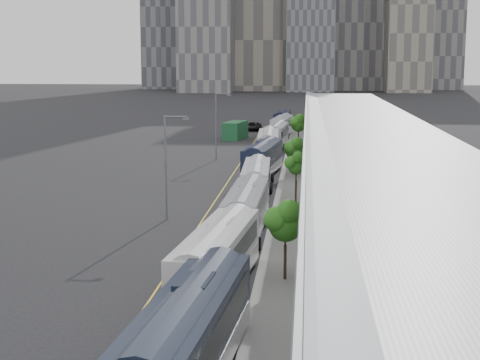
# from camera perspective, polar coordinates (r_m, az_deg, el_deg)

# --- Properties ---
(sidewalk) EXTENTS (10.00, 170.00, 0.12)m
(sidewalk) POSITION_cam_1_polar(r_m,az_deg,el_deg) (63.18, 6.97, -2.63)
(sidewalk) COLOR gray
(sidewalk) RESTS_ON ground
(lane_line) EXTENTS (0.12, 160.00, 0.02)m
(lane_line) POSITION_cam_1_polar(r_m,az_deg,el_deg) (63.72, -2.52, -2.51)
(lane_line) COLOR gold
(lane_line) RESTS_ON ground
(depot) EXTENTS (12.45, 160.40, 7.20)m
(depot) POSITION_cam_1_polar(r_m,az_deg,el_deg) (62.82, 10.67, 0.42)
(depot) COLOR gray
(depot) RESTS_ON ground
(bus_1) EXTENTS (3.85, 14.02, 4.05)m
(bus_1) POSITION_cam_1_polar(r_m,az_deg,el_deg) (30.05, -4.00, -12.80)
(bus_1) COLOR black
(bus_1) RESTS_ON ground
(bus_2) EXTENTS (3.82, 13.36, 3.85)m
(bus_2) POSITION_cam_1_polar(r_m,az_deg,el_deg) (41.67, -1.77, -6.57)
(bus_2) COLOR silver
(bus_2) RESTS_ON ground
(bus_3) EXTENTS (2.82, 12.62, 3.68)m
(bus_3) POSITION_cam_1_polar(r_m,az_deg,el_deg) (55.24, 0.48, -2.70)
(bus_3) COLOR gray
(bus_3) RESTS_ON ground
(bus_4) EXTENTS (2.91, 12.26, 3.56)m
(bus_4) POSITION_cam_1_polar(r_m,az_deg,el_deg) (69.16, 1.26, -0.31)
(bus_4) COLOR silver
(bus_4) RESTS_ON ground
(bus_5) EXTENTS (4.02, 13.48, 3.88)m
(bus_5) POSITION_cam_1_polar(r_m,az_deg,el_deg) (83.69, 1.78, 1.45)
(bus_5) COLOR #151B30
(bus_5) RESTS_ON ground
(bus_6) EXTENTS (3.18, 13.39, 3.89)m
(bus_6) POSITION_cam_1_polar(r_m,az_deg,el_deg) (97.26, 2.21, 2.54)
(bus_6) COLOR silver
(bus_6) RESTS_ON ground
(bus_7) EXTENTS (3.18, 12.30, 3.56)m
(bus_7) POSITION_cam_1_polar(r_m,az_deg,el_deg) (112.56, 2.90, 3.38)
(bus_7) COLOR gray
(bus_7) RESTS_ON ground
(bus_8) EXTENTS (3.66, 12.62, 3.64)m
(bus_8) POSITION_cam_1_polar(r_m,az_deg,el_deg) (127.27, 3.27, 4.07)
(bus_8) COLOR #B5B8C0
(bus_8) RESTS_ON ground
(bus_9) EXTENTS (3.03, 12.43, 3.61)m
(bus_9) POSITION_cam_1_polar(r_m,az_deg,el_deg) (141.00, 3.31, 4.57)
(bus_9) COLOR black
(bus_9) RESTS_ON ground
(tree_1) EXTENTS (2.04, 2.04, 4.76)m
(tree_1) POSITION_cam_1_polar(r_m,az_deg,el_deg) (43.35, 3.55, -3.12)
(tree_1) COLOR black
(tree_1) RESTS_ON ground
(tree_2) EXTENTS (1.53, 1.53, 4.50)m
(tree_2) POSITION_cam_1_polar(r_m,az_deg,el_deg) (66.76, 4.38, 1.21)
(tree_2) COLOR black
(tree_2) RESTS_ON ground
(tree_3) EXTENTS (2.22, 2.22, 4.28)m
(tree_3) POSITION_cam_1_polar(r_m,az_deg,el_deg) (83.50, 4.32, 2.46)
(tree_3) COLOR black
(tree_3) RESTS_ON ground
(tree_4) EXTENTS (2.25, 2.25, 4.82)m
(tree_4) POSITION_cam_1_polar(r_m,az_deg,el_deg) (112.61, 4.56, 4.47)
(tree_4) COLOR black
(tree_4) RESTS_ON ground
(street_lamp_near) EXTENTS (2.04, 0.22, 8.61)m
(street_lamp_near) POSITION_cam_1_polar(r_m,az_deg,el_deg) (60.09, -5.61, 1.56)
(street_lamp_near) COLOR #59595E
(street_lamp_near) RESTS_ON ground
(street_lamp_far) EXTENTS (2.04, 0.22, 8.81)m
(street_lamp_far) POSITION_cam_1_polar(r_m,az_deg,el_deg) (96.57, -1.77, 4.55)
(street_lamp_far) COLOR #59595E
(street_lamp_far) RESTS_ON ground
(shipping_container) EXTENTS (3.89, 6.86, 2.95)m
(shipping_container) POSITION_cam_1_polar(r_m,az_deg,el_deg) (122.82, -0.37, 3.87)
(shipping_container) COLOR #154625
(shipping_container) RESTS_ON ground
(suv) EXTENTS (2.89, 5.77, 1.57)m
(suv) POSITION_cam_1_polar(r_m,az_deg,el_deg) (138.27, 1.04, 4.18)
(suv) COLOR black
(suv) RESTS_ON ground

